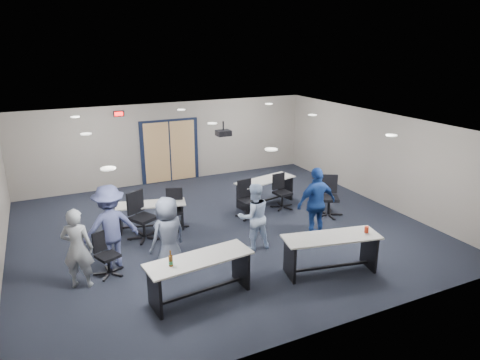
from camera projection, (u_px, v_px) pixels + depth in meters
name	position (u px, v px, depth m)	size (l,w,h in m)	color
floor	(221.00, 229.00, 11.05)	(10.00, 10.00, 0.00)	black
back_wall	(169.00, 143.00, 14.50)	(10.00, 0.04, 2.70)	gray
front_wall	(331.00, 258.00, 6.76)	(10.00, 0.04, 2.70)	gray
right_wall	(376.00, 157.00, 12.67)	(0.04, 9.00, 2.70)	gray
ceiling	(220.00, 126.00, 10.21)	(10.00, 9.00, 0.04)	white
double_door	(170.00, 151.00, 14.56)	(2.00, 0.07, 2.20)	black
exit_sign	(119.00, 114.00, 13.46)	(0.32, 0.07, 0.18)	black
ceiling_projector	(223.00, 133.00, 10.86)	(0.35, 0.32, 0.37)	black
ceiling_can_lights	(216.00, 125.00, 10.44)	(6.24, 5.74, 0.02)	white
table_front_left	(199.00, 270.00, 7.94)	(2.07, 0.88, 1.12)	#AAA7A0
table_front_right	(331.00, 247.00, 8.83)	(2.10, 1.07, 0.95)	#AAA7A0
table_back_left	(151.00, 212.00, 10.90)	(1.82, 0.96, 0.70)	#AAA7A0
table_back_right	(265.00, 187.00, 12.60)	(1.98, 1.03, 0.76)	#AAA7A0
chair_back_a	(143.00, 216.00, 10.32)	(0.74, 0.74, 1.18)	black
chair_back_b	(174.00, 210.00, 10.95)	(0.64, 0.64, 1.03)	black
chair_back_c	(249.00, 200.00, 11.63)	(0.65, 0.65, 1.03)	black
chair_back_d	(283.00, 192.00, 12.30)	(0.63, 0.63, 1.00)	black
chair_loose_left	(108.00, 254.00, 8.75)	(0.58, 0.58, 0.92)	black
chair_loose_right	(329.00, 197.00, 11.72)	(0.70, 0.70, 1.12)	black
person_gray	(77.00, 248.00, 8.22)	(0.60, 0.39, 1.64)	#8E949B
person_plaid	(168.00, 236.00, 8.73)	(0.81, 0.53, 1.66)	#51596F
person_lightblue	(254.00, 216.00, 9.80)	(0.77, 0.60, 1.58)	#C0D9FF
person_navy	(316.00, 203.00, 10.32)	(1.05, 0.44, 1.79)	navy
person_back	(110.00, 227.00, 8.97)	(1.18, 0.68, 1.82)	#474D7F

